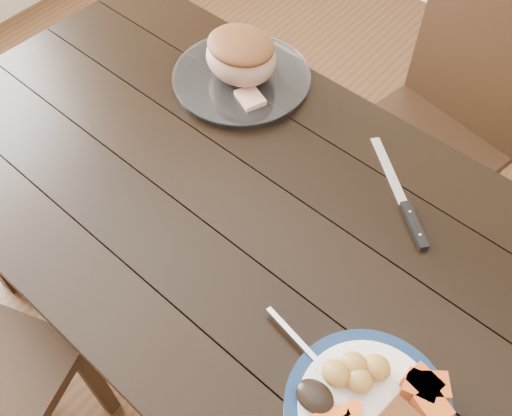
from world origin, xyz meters
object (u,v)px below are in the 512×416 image
Objects in this scene: chair_far at (440,121)px; roast_joint at (241,58)px; dinner_plate at (368,410)px; serving_platter at (242,79)px; dining_table at (235,221)px; fork at (305,348)px; carving_knife at (407,211)px.

chair_far is 0.67m from roast_joint.
serving_platter is (-0.71, 0.50, 0.00)m from dinner_plate.
dining_table is at bearing -52.22° from roast_joint.
dining_table is 1.75× the size of chair_far.
fork is 0.68× the size of carving_knife.
chair_far is at bearing 76.87° from dining_table.
chair_far reaches higher than roast_joint.
fork is (0.16, -0.92, 0.25)m from chair_far.
roast_joint is 0.71× the size of carving_knife.
chair_far reaches higher than dining_table.
dinner_plate is 1.11× the size of carving_knife.
serving_platter is at bearing 127.78° from dining_table.
fork is at bearing -29.34° from dining_table.
serving_platter reaches higher than dining_table.
dining_table is 0.40m from fork.
dinner_plate is 0.84× the size of serving_platter.
carving_knife is at bearing -9.44° from roast_joint.
fork is 0.75m from roast_joint.
serving_platter is at bearing 58.36° from chair_far.
dinner_plate is at bearing -28.90° from carving_knife.
carving_knife is at bearing 111.97° from dinner_plate.
carving_knife is (0.32, 0.21, 0.10)m from dining_table.
carving_knife is at bearing 116.02° from chair_far.
dinner_plate reaches higher than dining_table.
chair_far is at bearing 47.48° from roast_joint.
chair_far is (0.17, 0.74, -0.13)m from dining_table.
serving_platter reaches higher than dinner_plate.
carving_knife is at bearing 103.30° from fork.
dinner_plate is (0.31, -0.94, 0.23)m from chair_far.
serving_platter is 1.86× the size of roast_joint.
dinner_plate is at bearing 119.07° from chair_far.
chair_far is 0.64m from serving_platter.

